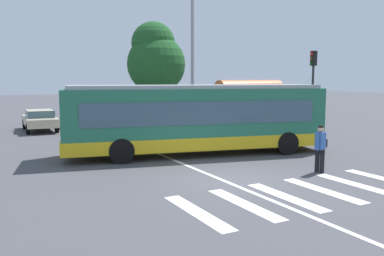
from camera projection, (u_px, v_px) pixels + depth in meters
The scene contains 12 objects.
ground_plane at pixel (234, 180), 13.34m from camera, with size 160.00×160.00×0.00m, color #47474C.
city_transit_bus at pixel (196, 118), 17.82m from camera, with size 11.82×4.97×3.06m.
pedestrian_crossing_street at pixel (320, 146), 14.32m from camera, with size 0.54×0.39×1.72m.
parked_car_champagne at pixel (40, 119), 25.96m from camera, with size 1.96×4.54×1.35m.
parked_car_black at pixel (84, 117), 27.12m from camera, with size 1.96×4.54×1.35m.
parked_car_silver at pixel (125, 116), 28.28m from camera, with size 2.00×4.56×1.35m.
traffic_light_far_corner at pixel (313, 78), 24.85m from camera, with size 0.33×0.32×5.02m.
bus_stop_shelter at pixel (249, 92), 27.59m from camera, with size 4.90×1.54×3.25m.
twin_arm_street_lamp at pixel (192, 36), 23.80m from camera, with size 3.86×0.32×9.58m.
background_tree_right at pixel (155, 58), 31.77m from camera, with size 4.58×4.58×7.79m.
crosswalk_painted_stripes at pixel (305, 193), 11.81m from camera, with size 7.61×3.08×0.01m.
lane_center_line at pixel (196, 169), 14.94m from camera, with size 0.16×24.00×0.01m, color silver.
Camera 1 is at (-7.33, -10.87, 3.32)m, focal length 37.88 mm.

